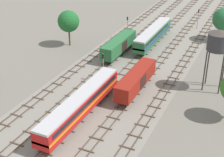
{
  "coord_description": "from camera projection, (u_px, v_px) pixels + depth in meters",
  "views": [
    {
      "loc": [
        24.19,
        -13.32,
        31.05
      ],
      "look_at": [
        0.0,
        38.59,
        1.5
      ],
      "focal_mm": 54.51,
      "sensor_mm": 36.0,
      "label": 1
    }
  ],
  "objects": [
    {
      "name": "track_far_left",
      "position": [
        107.0,
        45.0,
        83.6
      ],
      "size": [
        2.4,
        126.0,
        0.29
      ],
      "color": "#47382D",
      "rests_on": "ground"
    },
    {
      "name": "lineside_tree_4",
      "position": [
        224.0,
        19.0,
        83.97
      ],
      "size": [
        5.68,
        5.68,
        8.44
      ],
      "color": "#4C331E",
      "rests_on": "ground"
    },
    {
      "name": "freight_boxcar_centre_near",
      "position": [
        136.0,
        79.0,
        62.03
      ],
      "size": [
        2.87,
        14.0,
        3.6
      ],
      "color": "maroon",
      "rests_on": "ground"
    },
    {
      "name": "diesel_railcar_centre_left_midfar",
      "position": [
        153.0,
        34.0,
        83.14
      ],
      "size": [
        2.96,
        20.5,
        3.8
      ],
      "color": "#286638",
      "rests_on": "ground"
    },
    {
      "name": "lineside_tree_0",
      "position": [
        68.0,
        21.0,
        80.92
      ],
      "size": [
        5.18,
        5.18,
        8.67
      ],
      "color": "#4C331E",
      "rests_on": "ground"
    },
    {
      "name": "passenger_coach_centre_left_nearest",
      "position": [
        81.0,
        103.0,
        54.33
      ],
      "size": [
        2.96,
        22.0,
        3.8
      ],
      "color": "red",
      "rests_on": "ground"
    },
    {
      "name": "water_tower",
      "position": [
        219.0,
        41.0,
        59.83
      ],
      "size": [
        4.14,
        4.14,
        11.39
      ],
      "color": "#2D2826",
      "rests_on": "ground"
    },
    {
      "name": "ballast_bed",
      "position": [
        144.0,
        53.0,
        79.15
      ],
      "size": [
        23.71,
        176.0,
        0.01
      ],
      "primitive_type": "cube",
      "color": "gray",
      "rests_on": "ground"
    },
    {
      "name": "track_centre_left",
      "position": [
        145.0,
        51.0,
        79.9
      ],
      "size": [
        2.4,
        126.0,
        0.29
      ],
      "color": "#47382D",
      "rests_on": "ground"
    },
    {
      "name": "freight_boxcar_left_mid",
      "position": [
        119.0,
        45.0,
        77.35
      ],
      "size": [
        2.87,
        14.0,
        3.6
      ],
      "color": "#286638",
      "rests_on": "ground"
    },
    {
      "name": "signal_post_near",
      "position": [
        198.0,
        16.0,
        93.1
      ],
      "size": [
        0.28,
        0.47,
        5.57
      ],
      "color": "gray",
      "rests_on": "ground"
    },
    {
      "name": "signal_post_nearest",
      "position": [
        103.0,
        64.0,
        65.37
      ],
      "size": [
        0.28,
        0.47,
        5.69
      ],
      "color": "gray",
      "rests_on": "ground"
    },
    {
      "name": "track_centre",
      "position": [
        165.0,
        55.0,
        78.05
      ],
      "size": [
        2.4,
        126.0,
        0.29
      ],
      "color": "#47382D",
      "rests_on": "ground"
    },
    {
      "name": "ground_plane",
      "position": [
        144.0,
        53.0,
        79.16
      ],
      "size": [
        480.0,
        480.0,
        0.0
      ],
      "primitive_type": "plane",
      "color": "slate"
    },
    {
      "name": "track_left",
      "position": [
        126.0,
        48.0,
        81.75
      ],
      "size": [
        2.4,
        126.0,
        0.29
      ],
      "color": "#47382D",
      "rests_on": "ground"
    },
    {
      "name": "track_centre_right",
      "position": [
        186.0,
        58.0,
        76.2
      ],
      "size": [
        2.4,
        126.0,
        0.29
      ],
      "color": "#47382D",
      "rests_on": "ground"
    },
    {
      "name": "signal_post_mid",
      "position": [
        128.0,
        24.0,
        86.59
      ],
      "size": [
        0.28,
        0.47,
        5.72
      ],
      "color": "gray",
      "rests_on": "ground"
    }
  ]
}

